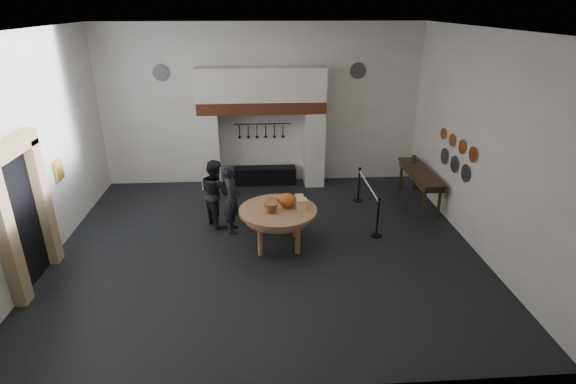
{
  "coord_description": "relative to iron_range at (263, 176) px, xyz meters",
  "views": [
    {
      "loc": [
        -0.12,
        -8.65,
        4.95
      ],
      "look_at": [
        0.46,
        -0.17,
        1.35
      ],
      "focal_mm": 28.0,
      "sensor_mm": 36.0,
      "label": 1
    }
  ],
  "objects": [
    {
      "name": "floor",
      "position": [
        0.0,
        -3.72,
        -0.25
      ],
      "size": [
        9.0,
        8.0,
        0.02
      ],
      "primitive_type": "cube",
      "color": "black",
      "rests_on": "ground"
    },
    {
      "name": "ceiling",
      "position": [
        0.0,
        -3.72,
        4.25
      ],
      "size": [
        9.0,
        8.0,
        0.02
      ],
      "primitive_type": "cube",
      "color": "silver",
      "rests_on": "wall_back"
    },
    {
      "name": "wall_back",
      "position": [
        0.0,
        0.28,
        2.0
      ],
      "size": [
        9.0,
        0.02,
        4.5
      ],
      "primitive_type": "cube",
      "color": "white",
      "rests_on": "floor"
    },
    {
      "name": "wall_front",
      "position": [
        0.0,
        -7.72,
        2.0
      ],
      "size": [
        9.0,
        0.02,
        4.5
      ],
      "primitive_type": "cube",
      "color": "white",
      "rests_on": "floor"
    },
    {
      "name": "wall_left",
      "position": [
        -4.5,
        -3.72,
        2.0
      ],
      "size": [
        0.02,
        8.0,
        4.5
      ],
      "primitive_type": "cube",
      "color": "white",
      "rests_on": "floor"
    },
    {
      "name": "wall_right",
      "position": [
        4.5,
        -3.72,
        2.0
      ],
      "size": [
        0.02,
        8.0,
        4.5
      ],
      "primitive_type": "cube",
      "color": "white",
      "rests_on": "floor"
    },
    {
      "name": "chimney_pier_left",
      "position": [
        -1.48,
        -0.07,
        0.82
      ],
      "size": [
        0.55,
        0.7,
        2.15
      ],
      "primitive_type": "cube",
      "color": "silver",
      "rests_on": "floor"
    },
    {
      "name": "chimney_pier_right",
      "position": [
        1.48,
        -0.07,
        0.82
      ],
      "size": [
        0.55,
        0.7,
        2.15
      ],
      "primitive_type": "cube",
      "color": "silver",
      "rests_on": "floor"
    },
    {
      "name": "hearth_brick_band",
      "position": [
        0.0,
        -0.07,
        2.06
      ],
      "size": [
        3.5,
        0.72,
        0.32
      ],
      "primitive_type": "cube",
      "color": "#9E442B",
      "rests_on": "chimney_pier_left"
    },
    {
      "name": "chimney_hood",
      "position": [
        0.0,
        -0.07,
        2.67
      ],
      "size": [
        3.5,
        0.7,
        0.9
      ],
      "primitive_type": "cube",
      "color": "silver",
      "rests_on": "hearth_brick_band"
    },
    {
      "name": "iron_range",
      "position": [
        0.0,
        0.0,
        0.0
      ],
      "size": [
        1.9,
        0.45,
        0.5
      ],
      "primitive_type": "cube",
      "color": "black",
      "rests_on": "floor"
    },
    {
      "name": "utensil_rail",
      "position": [
        0.0,
        0.2,
        1.5
      ],
      "size": [
        1.6,
        0.02,
        0.02
      ],
      "primitive_type": "cylinder",
      "rotation": [
        0.0,
        1.57,
        0.0
      ],
      "color": "black",
      "rests_on": "wall_back"
    },
    {
      "name": "door_recess",
      "position": [
        -4.47,
        -4.72,
        1.0
      ],
      "size": [
        0.04,
        1.1,
        2.5
      ],
      "primitive_type": "cube",
      "color": "black",
      "rests_on": "floor"
    },
    {
      "name": "door_jamb_near",
      "position": [
        -4.38,
        -5.42,
        1.05
      ],
      "size": [
        0.22,
        0.3,
        2.6
      ],
      "primitive_type": "cube",
      "color": "tan",
      "rests_on": "floor"
    },
    {
      "name": "door_jamb_far",
      "position": [
        -4.38,
        -4.02,
        1.05
      ],
      "size": [
        0.22,
        0.3,
        2.6
      ],
      "primitive_type": "cube",
      "color": "tan",
      "rests_on": "floor"
    },
    {
      "name": "door_lintel",
      "position": [
        -4.38,
        -4.72,
        2.4
      ],
      "size": [
        0.22,
        1.7,
        0.3
      ],
      "primitive_type": "cube",
      "color": "tan",
      "rests_on": "door_jamb_near"
    },
    {
      "name": "wall_plaque",
      "position": [
        -4.45,
        -2.92,
        1.35
      ],
      "size": [
        0.05,
        0.34,
        0.44
      ],
      "primitive_type": "cube",
      "color": "gold",
      "rests_on": "wall_left"
    },
    {
      "name": "work_table",
      "position": [
        0.26,
        -3.69,
        0.59
      ],
      "size": [
        1.87,
        1.87,
        0.07
      ],
      "primitive_type": "cylinder",
      "rotation": [
        0.0,
        0.0,
        0.12
      ],
      "color": "tan",
      "rests_on": "floor"
    },
    {
      "name": "pumpkin",
      "position": [
        0.46,
        -3.59,
        0.78
      ],
      "size": [
        0.36,
        0.36,
        0.31
      ],
      "primitive_type": "ellipsoid",
      "color": "orange",
      "rests_on": "work_table"
    },
    {
      "name": "cheese_block_big",
      "position": [
        0.76,
        -3.74,
        0.74
      ],
      "size": [
        0.22,
        0.22,
        0.24
      ],
      "primitive_type": "cube",
      "color": "#CFBF7B",
      "rests_on": "work_table"
    },
    {
      "name": "cheese_block_small",
      "position": [
        0.74,
        -3.44,
        0.72
      ],
      "size": [
        0.18,
        0.18,
        0.2
      ],
      "primitive_type": "cube",
      "color": "#D9C581",
      "rests_on": "work_table"
    },
    {
      "name": "wicker_basket",
      "position": [
        0.11,
        -3.84,
        0.73
      ],
      "size": [
        0.36,
        0.36,
        0.22
      ],
      "primitive_type": "cone",
      "rotation": [
        3.14,
        0.0,
        0.12
      ],
      "color": "#955936",
      "rests_on": "work_table"
    },
    {
      "name": "bread_loaf",
      "position": [
        0.16,
        -3.34,
        0.69
      ],
      "size": [
        0.31,
        0.18,
        0.13
      ],
      "primitive_type": "ellipsoid",
      "color": "#9D5A37",
      "rests_on": "work_table"
    },
    {
      "name": "visitor_near",
      "position": [
        -0.76,
        -2.95,
        0.58
      ],
      "size": [
        0.4,
        0.61,
        1.65
      ],
      "primitive_type": "imported",
      "rotation": [
        0.0,
        0.0,
        1.56
      ],
      "color": "black",
      "rests_on": "floor"
    },
    {
      "name": "visitor_far",
      "position": [
        -1.16,
        -2.55,
        0.56
      ],
      "size": [
        0.93,
        0.99,
        1.62
      ],
      "primitive_type": "imported",
      "rotation": [
        0.0,
        0.0,
        2.1
      ],
      "color": "black",
      "rests_on": "floor"
    },
    {
      "name": "side_table",
      "position": [
        4.1,
        -1.64,
        0.62
      ],
      "size": [
        0.55,
        2.2,
        0.06
      ],
      "primitive_type": "cube",
      "color": "#362513",
      "rests_on": "floor"
    },
    {
      "name": "pewter_jug",
      "position": [
        4.1,
        -1.04,
        0.76
      ],
      "size": [
        0.12,
        0.12,
        0.22
      ],
      "primitive_type": "cylinder",
      "color": "#494A4E",
      "rests_on": "side_table"
    },
    {
      "name": "copper_pan_a",
      "position": [
        4.46,
        -3.52,
        1.7
      ],
      "size": [
        0.03,
        0.34,
        0.34
      ],
      "primitive_type": "cylinder",
      "rotation": [
        0.0,
        1.57,
        0.0
      ],
      "color": "#C6662D",
      "rests_on": "wall_right"
    },
    {
      "name": "copper_pan_b",
      "position": [
        4.46,
        -2.97,
        1.7
      ],
      "size": [
        0.03,
        0.32,
        0.32
      ],
      "primitive_type": "cylinder",
      "rotation": [
        0.0,
        1.57,
        0.0
      ],
      "color": "#C6662D",
      "rests_on": "wall_right"
    },
    {
      "name": "copper_pan_c",
      "position": [
        4.46,
        -2.42,
        1.7
      ],
      "size": [
        0.03,
        0.3,
        0.3
      ],
      "primitive_type": "cylinder",
      "rotation": [
        0.0,
        1.57,
        0.0
      ],
      "color": "#C6662D",
      "rests_on": "wall_right"
    },
    {
      "name": "copper_pan_d",
      "position": [
        4.46,
        -1.87,
        1.7
      ],
      "size": [
        0.03,
        0.28,
        0.28
      ],
      "primitive_type": "cylinder",
      "rotation": [
        0.0,
        1.57,
        0.0
      ],
      "color": "#C6662D",
      "rests_on": "wall_right"
    },
    {
      "name": "pewter_plate_left",
      "position": [
        4.46,
        -3.32,
        1.2
      ],
      "size": [
        0.03,
        0.4,
        0.4
      ],
      "primitive_type": "cylinder",
      "rotation": [
        0.0,
        1.57,
        0.0
      ],
      "color": "#4C4C51",
      "rests_on": "wall_right"
    },
    {
      "name": "pewter_plate_mid",
      "position": [
        4.46,
        -2.72,
        1.2
      ],
      "size": [
        0.03,
        0.4,
        0.4
      ],
      "primitive_type": "cylinder",
      "rotation": [
        0.0,
        1.57,
        0.0
      ],
      "color": "#4C4C51",
      "rests_on": "wall_right"
    },
    {
      "name": "pewter_plate_right",
      "position": [
        4.46,
        -2.12,
        1.2
      ],
      "size": [
        0.03,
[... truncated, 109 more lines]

